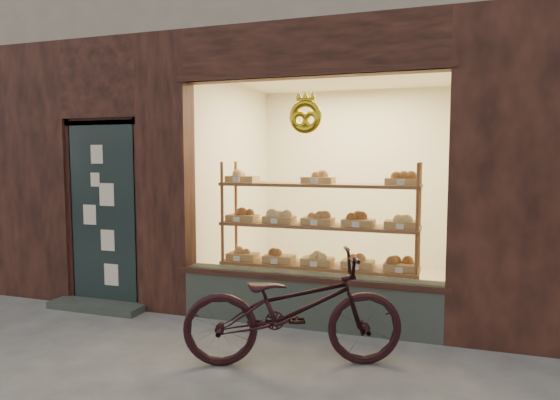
% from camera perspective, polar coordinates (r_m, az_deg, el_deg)
% --- Properties ---
extents(display_shelf, '(2.20, 0.45, 1.70)m').
position_cam_1_polar(display_shelf, '(5.56, 4.34, -4.54)').
color(display_shelf, brown).
rests_on(display_shelf, ground).
extents(bicycle, '(1.95, 1.24, 0.97)m').
position_cam_1_polar(bicycle, '(4.29, 1.46, -12.30)').
color(bicycle, black).
rests_on(bicycle, ground).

